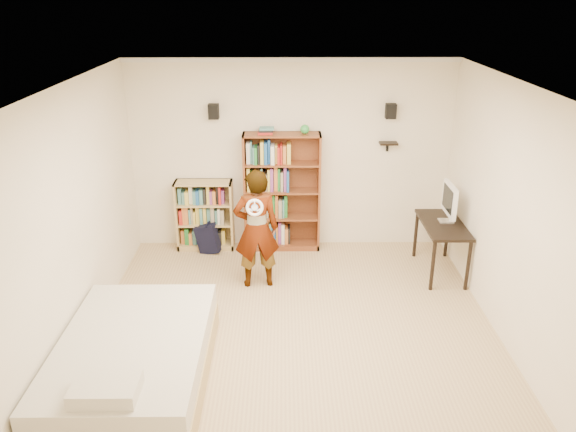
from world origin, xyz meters
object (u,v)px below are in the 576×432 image
computer_desk (441,248)px  tall_bookshelf (282,193)px  low_bookshelf (205,215)px  daybed (133,355)px  person (256,229)px

computer_desk → tall_bookshelf: bearing=159.2°
tall_bookshelf → low_bookshelf: 1.17m
tall_bookshelf → computer_desk: 2.30m
daybed → person: bearing=60.5°
low_bookshelf → computer_desk: size_ratio=0.98×
daybed → person: person is taller
low_bookshelf → person: 1.40m
tall_bookshelf → person: (-0.32, -1.11, -0.08)m
tall_bookshelf → daybed: (-1.41, -3.05, -0.54)m
computer_desk → person: bearing=-172.6°
person → low_bookshelf: bearing=-62.0°
person → tall_bookshelf: bearing=-113.4°
low_bookshelf → person: size_ratio=0.66×
tall_bookshelf → person: tall_bookshelf is taller
daybed → person: 2.27m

